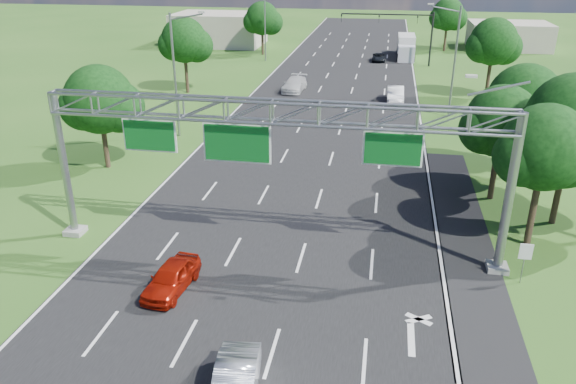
% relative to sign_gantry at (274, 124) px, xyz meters
% --- Properties ---
extents(ground, '(220.00, 220.00, 0.00)m').
position_rel_sign_gantry_xyz_m(ground, '(-0.33, 18.00, -6.89)').
color(ground, '#265018').
rests_on(ground, ground).
extents(road, '(18.00, 180.00, 0.02)m').
position_rel_sign_gantry_xyz_m(road, '(-0.33, 18.00, -6.89)').
color(road, black).
rests_on(road, ground).
extents(road_flare, '(3.00, 30.00, 0.02)m').
position_rel_sign_gantry_xyz_m(road_flare, '(9.87, 2.00, -6.89)').
color(road_flare, black).
rests_on(road_flare, ground).
extents(sign_gantry, '(23.50, 1.00, 9.56)m').
position_rel_sign_gantry_xyz_m(sign_gantry, '(0.00, 0.00, 0.00)').
color(sign_gantry, gray).
rests_on(sign_gantry, ground).
extents(regulatory_sign, '(0.60, 0.08, 2.10)m').
position_rel_sign_gantry_xyz_m(regulatory_sign, '(12.07, -1.02, -5.38)').
color(regulatory_sign, gray).
rests_on(regulatory_sign, ground).
extents(traffic_signal, '(12.21, 0.24, 7.00)m').
position_rel_sign_gantry_xyz_m(traffic_signal, '(7.15, 53.00, -1.72)').
color(traffic_signal, black).
rests_on(traffic_signal, ground).
extents(streetlight_l_near, '(2.97, 0.22, 10.16)m').
position_rel_sign_gantry_xyz_m(streetlight_l_near, '(-11.63, 18.00, -1.31)').
color(streetlight_l_near, gray).
rests_on(streetlight_l_near, ground).
extents(streetlight_l_far, '(2.97, 0.22, 10.16)m').
position_rel_sign_gantry_xyz_m(streetlight_l_far, '(-11.63, 53.00, -1.31)').
color(streetlight_l_far, gray).
rests_on(streetlight_l_far, ground).
extents(streetlight_r_mid, '(2.97, 0.22, 10.16)m').
position_rel_sign_gantry_xyz_m(streetlight_r_mid, '(10.97, 28.00, -1.31)').
color(streetlight_r_mid, gray).
rests_on(streetlight_r_mid, ground).
extents(tree_cluster_right, '(9.91, 14.60, 8.68)m').
position_rel_sign_gantry_xyz_m(tree_cluster_right, '(14.47, 7.19, -1.58)').
color(tree_cluster_right, '#2D2116').
rests_on(tree_cluster_right, ground).
extents(tree_verge_la, '(5.76, 4.80, 7.40)m').
position_rel_sign_gantry_xyz_m(tree_verge_la, '(-14.25, 10.04, -2.13)').
color(tree_verge_la, '#2D2116').
rests_on(tree_verge_la, ground).
extents(tree_verge_lb, '(5.76, 4.80, 8.06)m').
position_rel_sign_gantry_xyz_m(tree_verge_lb, '(-16.25, 33.04, -1.48)').
color(tree_verge_lb, '#2D2116').
rests_on(tree_verge_lb, ground).
extents(tree_verge_lc, '(5.76, 4.80, 7.62)m').
position_rel_sign_gantry_xyz_m(tree_verge_lc, '(-13.25, 58.04, -1.92)').
color(tree_verge_lc, '#2D2116').
rests_on(tree_verge_lc, ground).
extents(tree_verge_rd, '(5.76, 4.80, 8.28)m').
position_rel_sign_gantry_xyz_m(tree_verge_rd, '(15.75, 36.04, -1.26)').
color(tree_verge_rd, '#2D2116').
rests_on(tree_verge_rd, ground).
extents(tree_verge_re, '(5.76, 4.80, 7.84)m').
position_rel_sign_gantry_xyz_m(tree_verge_re, '(13.75, 66.04, -1.70)').
color(tree_verge_re, '#2D2116').
rests_on(tree_verge_re, ground).
extents(building_left, '(14.00, 10.00, 5.00)m').
position_rel_sign_gantry_xyz_m(building_left, '(-22.33, 66.00, -4.39)').
color(building_left, '#AA9F8E').
rests_on(building_left, ground).
extents(building_right, '(12.00, 9.00, 4.00)m').
position_rel_sign_gantry_xyz_m(building_right, '(23.67, 70.00, -4.89)').
color(building_right, '#AA9F8E').
rests_on(building_right, ground).
extents(red_coupe, '(1.97, 4.03, 1.32)m').
position_rel_sign_gantry_xyz_m(red_coupe, '(-3.99, -4.42, -6.23)').
color(red_coupe, '#951406').
rests_on(red_coupe, ground).
extents(car_queue_a, '(2.43, 5.31, 1.51)m').
position_rel_sign_gantry_xyz_m(car_queue_a, '(-4.83, 35.70, -6.14)').
color(car_queue_a, silver).
rests_on(car_queue_a, ground).
extents(car_queue_b, '(1.79, 3.87, 1.07)m').
position_rel_sign_gantry_xyz_m(car_queue_b, '(3.89, 55.53, -6.35)').
color(car_queue_b, black).
rests_on(car_queue_b, ground).
extents(car_queue_d, '(1.71, 4.75, 1.56)m').
position_rel_sign_gantry_xyz_m(car_queue_d, '(6.19, 32.68, -6.11)').
color(car_queue_d, silver).
rests_on(car_queue_d, ground).
extents(box_truck, '(2.51, 8.18, 3.10)m').
position_rel_sign_gantry_xyz_m(box_truck, '(7.67, 59.04, -5.41)').
color(box_truck, silver).
rests_on(box_truck, ground).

